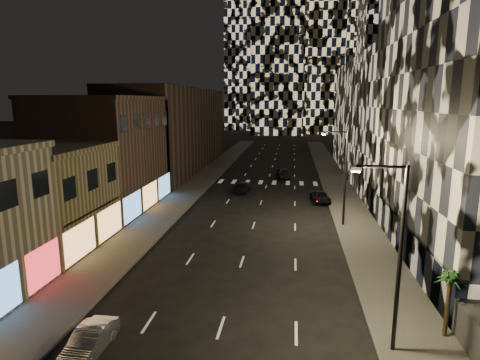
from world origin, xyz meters
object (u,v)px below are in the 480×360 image
(streetlight_near, at_px, (395,247))
(car_silver_parked, at_px, (89,342))
(car_dark_midlane, at_px, (242,187))
(car_dark_oncoming, at_px, (283,173))
(streetlight_far, at_px, (343,171))
(palm_tree, at_px, (450,283))
(car_dark_rightlane, at_px, (320,197))

(streetlight_near, bearing_deg, car_silver_parked, -171.65)
(car_dark_midlane, bearing_deg, car_dark_oncoming, 71.87)
(streetlight_far, bearing_deg, palm_tree, -80.33)
(car_dark_oncoming, bearing_deg, car_dark_midlane, 62.34)
(car_silver_parked, bearing_deg, car_dark_midlane, 84.87)
(streetlight_far, height_order, palm_tree, streetlight_far)
(car_silver_parked, distance_m, car_dark_rightlane, 33.62)
(streetlight_far, distance_m, car_dark_rightlane, 10.27)
(car_dark_rightlane, bearing_deg, car_dark_midlane, 153.06)
(car_silver_parked, relative_size, car_dark_midlane, 0.95)
(car_dark_oncoming, height_order, palm_tree, palm_tree)
(streetlight_near, xyz_separation_m, car_dark_oncoming, (-6.10, 43.99, -4.60))
(streetlight_near, distance_m, car_dark_rightlane, 29.43)
(car_silver_parked, xyz_separation_m, car_dark_oncoming, (8.05, 46.07, 0.11))
(car_silver_parked, distance_m, car_dark_oncoming, 46.77)
(streetlight_far, height_order, car_dark_midlane, streetlight_far)
(streetlight_near, height_order, car_silver_parked, streetlight_near)
(car_silver_parked, height_order, car_dark_midlane, car_dark_midlane)
(streetlight_far, xyz_separation_m, palm_tree, (3.14, -18.45, -2.31))
(car_dark_midlane, distance_m, car_dark_oncoming, 12.25)
(streetlight_far, bearing_deg, car_dark_oncoming, 104.27)
(car_dark_midlane, xyz_separation_m, car_dark_rightlane, (9.91, -3.87, -0.09))
(car_dark_rightlane, distance_m, palm_tree, 27.94)
(streetlight_near, relative_size, streetlight_far, 1.00)
(streetlight_near, xyz_separation_m, palm_tree, (3.14, 1.55, -2.31))
(streetlight_near, height_order, palm_tree, streetlight_near)
(car_silver_parked, height_order, car_dark_rightlane, car_silver_parked)
(car_silver_parked, bearing_deg, palm_tree, 11.42)
(streetlight_near, relative_size, car_silver_parked, 2.30)
(car_silver_parked, relative_size, car_dark_oncoming, 0.76)
(car_dark_oncoming, xyz_separation_m, palm_tree, (9.25, -42.45, 2.29))
(car_dark_rightlane, relative_size, palm_tree, 1.26)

